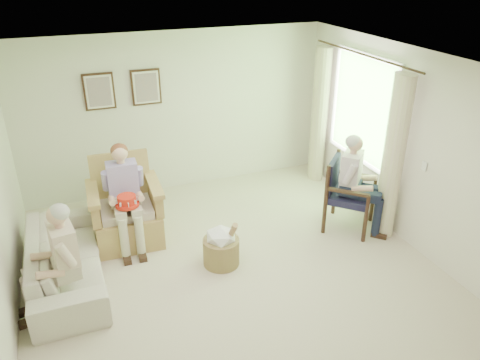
{
  "coord_description": "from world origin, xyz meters",
  "views": [
    {
      "loc": [
        -1.66,
        -4.4,
        3.64
      ],
      "look_at": [
        0.26,
        0.56,
        1.05
      ],
      "focal_mm": 35.0,
      "sensor_mm": 36.0,
      "label": 1
    }
  ],
  "objects": [
    {
      "name": "hatbox",
      "position": [
        -0.08,
        0.34,
        0.27
      ],
      "size": [
        0.57,
        0.57,
        0.69
      ],
      "color": "tan",
      "rests_on": "ground"
    },
    {
      "name": "curtain_left",
      "position": [
        2.33,
        0.22,
        1.15
      ],
      "size": [
        0.34,
        0.34,
        2.3
      ],
      "primitive_type": "cylinder",
      "color": "beige",
      "rests_on": "ground"
    },
    {
      "name": "right_wall",
      "position": [
        2.5,
        0.0,
        1.3
      ],
      "size": [
        0.04,
        5.5,
        2.6
      ],
      "primitive_type": "cube",
      "color": "silver",
      "rests_on": "ground"
    },
    {
      "name": "sofa",
      "position": [
        -1.95,
        0.71,
        0.3
      ],
      "size": [
        2.08,
        0.81,
        0.61
      ],
      "primitive_type": "imported",
      "rotation": [
        0.0,
        0.0,
        1.57
      ],
      "color": "beige",
      "rests_on": "ground"
    },
    {
      "name": "framed_print_right",
      "position": [
        -0.45,
        2.71,
        1.78
      ],
      "size": [
        0.45,
        0.05,
        0.55
      ],
      "color": "#382114",
      "rests_on": "back_wall"
    },
    {
      "name": "wicker_armchair",
      "position": [
        -1.1,
        1.39,
        0.37
      ],
      "size": [
        0.91,
        0.91,
        1.17
      ],
      "rotation": [
        0.0,
        0.0,
        -0.03
      ],
      "color": "tan",
      "rests_on": "ground"
    },
    {
      "name": "wood_armchair",
      "position": [
        1.95,
        0.63,
        0.56
      ],
      "size": [
        0.67,
        0.63,
        1.03
      ],
      "rotation": [
        0.0,
        0.0,
        0.8
      ],
      "color": "black",
      "rests_on": "ground"
    },
    {
      "name": "ceiling",
      "position": [
        0.0,
        0.0,
        2.6
      ],
      "size": [
        5.0,
        5.5,
        0.02
      ],
      "primitive_type": "cube",
      "color": "white",
      "rests_on": "back_wall"
    },
    {
      "name": "window",
      "position": [
        2.46,
        1.2,
        1.58
      ],
      "size": [
        0.13,
        2.5,
        1.63
      ],
      "color": "#2D6B23",
      "rests_on": "right_wall"
    },
    {
      "name": "red_hat",
      "position": [
        -1.11,
        1.04,
        0.76
      ],
      "size": [
        0.3,
        0.3,
        0.14
      ],
      "color": "red",
      "rests_on": "person_wicker"
    },
    {
      "name": "curtain_right",
      "position": [
        2.33,
        2.18,
        1.15
      ],
      "size": [
        0.34,
        0.34,
        2.3
      ],
      "primitive_type": "cylinder",
      "color": "beige",
      "rests_on": "ground"
    },
    {
      "name": "person_sofa",
      "position": [
        -1.95,
        0.17,
        0.72
      ],
      "size": [
        0.42,
        0.62,
        1.27
      ],
      "rotation": [
        0.0,
        0.0,
        -1.42
      ],
      "color": "#C3B39D",
      "rests_on": "ground"
    },
    {
      "name": "person_dark",
      "position": [
        1.95,
        0.46,
        0.83
      ],
      "size": [
        0.4,
        0.63,
        1.4
      ],
      "rotation": [
        0.0,
        0.0,
        0.8
      ],
      "color": "#181D35",
      "rests_on": "ground"
    },
    {
      "name": "back_wall",
      "position": [
        0.0,
        2.75,
        1.3
      ],
      "size": [
        5.0,
        0.04,
        2.6
      ],
      "primitive_type": "cube",
      "color": "silver",
      "rests_on": "ground"
    },
    {
      "name": "framed_print_left",
      "position": [
        -1.15,
        2.71,
        1.78
      ],
      "size": [
        0.45,
        0.05,
        0.55
      ],
      "color": "#382114",
      "rests_on": "back_wall"
    },
    {
      "name": "person_wicker",
      "position": [
        -1.1,
        1.24,
        0.84
      ],
      "size": [
        0.4,
        0.63,
        1.41
      ],
      "rotation": [
        0.0,
        0.0,
        -0.03
      ],
      "color": "beige",
      "rests_on": "ground"
    },
    {
      "name": "floor",
      "position": [
        0.0,
        0.0,
        0.0
      ],
      "size": [
        5.5,
        5.5,
        0.0
      ],
      "primitive_type": "plane",
      "color": "beige",
      "rests_on": "ground"
    }
  ]
}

